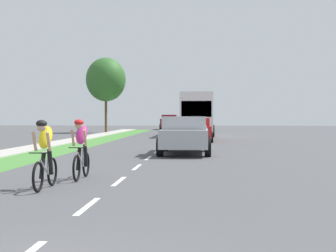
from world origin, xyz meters
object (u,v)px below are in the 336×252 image
(cyclist_lead, at_px, (45,154))
(cyclist_trailing, at_px, (81,148))
(bus_white, at_px, (197,112))
(suv_maroon, at_px, (169,122))
(street_tree_far, at_px, (106,80))
(sedan_red, at_px, (197,130))
(pickup_silver, at_px, (185,135))

(cyclist_lead, relative_size, cyclist_trailing, 1.00)
(bus_white, xyz_separation_m, suv_maroon, (-3.50, 17.37, -1.03))
(bus_white, xyz_separation_m, street_tree_far, (-9.02, 5.68, 3.25))
(cyclist_trailing, xyz_separation_m, bus_white, (2.77, 30.00, 1.17))
(cyclist_trailing, distance_m, suv_maroon, 47.38)
(cyclist_trailing, height_order, suv_maroon, suv_maroon)
(suv_maroon, xyz_separation_m, street_tree_far, (-5.52, -11.69, 4.28))
(cyclist_trailing, xyz_separation_m, sedan_red, (2.89, 19.29, -0.04))
(sedan_red, height_order, street_tree_far, street_tree_far)
(pickup_silver, relative_size, street_tree_far, 0.69)
(pickup_silver, xyz_separation_m, bus_white, (0.33, 21.15, 1.15))
(cyclist_lead, distance_m, bus_white, 32.01)
(sedan_red, bearing_deg, suv_maroon, 97.33)
(cyclist_lead, distance_m, suv_maroon, 49.21)
(cyclist_trailing, xyz_separation_m, suv_maroon, (-0.73, 47.37, 0.14))
(pickup_silver, height_order, street_tree_far, street_tree_far)
(cyclist_lead, height_order, pickup_silver, pickup_silver)
(pickup_silver, distance_m, suv_maroon, 38.65)
(sedan_red, height_order, suv_maroon, suv_maroon)
(pickup_silver, bearing_deg, street_tree_far, 107.94)
(bus_white, height_order, suv_maroon, bus_white)
(sedan_red, distance_m, street_tree_far, 19.29)
(bus_white, distance_m, suv_maroon, 17.75)
(cyclist_lead, height_order, suv_maroon, suv_maroon)
(suv_maroon, relative_size, street_tree_far, 0.64)
(cyclist_lead, bearing_deg, sedan_red, 81.19)
(pickup_silver, height_order, suv_maroon, suv_maroon)
(cyclist_trailing, height_order, street_tree_far, street_tree_far)
(cyclist_trailing, relative_size, pickup_silver, 0.34)
(cyclist_lead, xyz_separation_m, suv_maroon, (-0.34, 49.21, 0.14))
(bus_white, bearing_deg, cyclist_trailing, -95.28)
(suv_maroon, bearing_deg, street_tree_far, -115.28)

